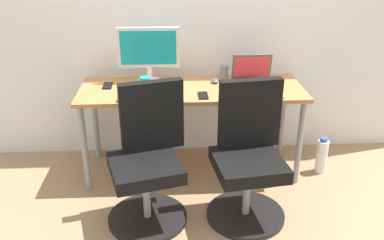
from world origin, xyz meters
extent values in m
plane|color=#9E7A56|center=(0.00, 0.00, 0.00)|extent=(5.28, 5.28, 0.00)
cube|color=white|center=(0.00, 0.38, 1.30)|extent=(4.40, 0.04, 2.60)
cube|color=#B77542|center=(0.00, 0.00, 0.70)|extent=(1.71, 0.61, 0.03)
cylinder|color=gray|center=(-0.81, -0.25, 0.34)|extent=(0.04, 0.04, 0.69)
cylinder|color=gray|center=(0.81, -0.25, 0.34)|extent=(0.04, 0.04, 0.69)
cylinder|color=gray|center=(-0.81, 0.25, 0.34)|extent=(0.04, 0.04, 0.69)
cylinder|color=gray|center=(0.81, 0.25, 0.34)|extent=(0.04, 0.04, 0.69)
cylinder|color=black|center=(-0.34, -0.67, 0.01)|extent=(0.54, 0.54, 0.03)
cylinder|color=gray|center=(-0.34, -0.67, 0.20)|extent=(0.05, 0.05, 0.34)
cube|color=black|center=(-0.34, -0.67, 0.41)|extent=(0.54, 0.54, 0.09)
cube|color=black|center=(-0.29, -0.49, 0.70)|extent=(0.42, 0.18, 0.48)
cylinder|color=black|center=(0.34, -0.67, 0.01)|extent=(0.54, 0.54, 0.03)
cylinder|color=gray|center=(0.34, -0.67, 0.20)|extent=(0.05, 0.05, 0.34)
cube|color=black|center=(0.34, -0.67, 0.41)|extent=(0.50, 0.50, 0.09)
cube|color=black|center=(0.36, -0.48, 0.70)|extent=(0.43, 0.13, 0.48)
cylinder|color=white|center=(1.05, -0.11, 0.14)|extent=(0.09, 0.09, 0.28)
cylinder|color=#2D59B2|center=(1.05, -0.11, 0.30)|extent=(0.06, 0.06, 0.03)
cylinder|color=silver|center=(-0.33, 0.16, 0.72)|extent=(0.18, 0.18, 0.01)
cylinder|color=silver|center=(-0.33, 0.16, 0.78)|extent=(0.04, 0.04, 0.11)
cube|color=silver|center=(-0.33, 0.16, 0.99)|extent=(0.48, 0.03, 0.31)
cube|color=teal|center=(-0.33, 0.15, 0.99)|extent=(0.43, 0.00, 0.26)
cube|color=#4C4C51|center=(0.48, -0.01, 0.73)|extent=(0.31, 0.22, 0.02)
cube|color=#4C4C51|center=(0.48, 0.11, 0.84)|extent=(0.31, 0.04, 0.21)
cube|color=red|center=(0.48, 0.11, 0.84)|extent=(0.28, 0.03, 0.18)
cube|color=#515156|center=(-0.37, -0.22, 0.73)|extent=(0.34, 0.12, 0.02)
cube|color=silver|center=(0.48, -0.22, 0.73)|extent=(0.34, 0.12, 0.02)
ellipsoid|color=#B7B7B7|center=(0.22, -0.20, 0.73)|extent=(0.06, 0.10, 0.03)
ellipsoid|color=#515156|center=(0.19, 0.10, 0.73)|extent=(0.06, 0.10, 0.03)
cylinder|color=teal|center=(-0.36, -0.01, 0.76)|extent=(0.08, 0.08, 0.09)
cylinder|color=slate|center=(0.27, 0.21, 0.77)|extent=(0.07, 0.07, 0.10)
cube|color=black|center=(0.07, -0.19, 0.72)|extent=(0.07, 0.14, 0.01)
cube|color=black|center=(-0.65, 0.06, 0.72)|extent=(0.07, 0.14, 0.01)
camera|label=1|loc=(-0.16, -3.03, 1.81)|focal=39.20mm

